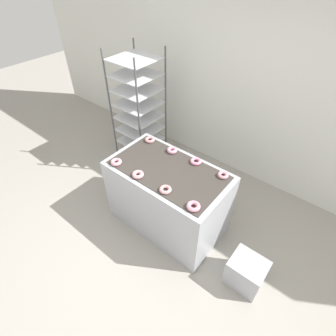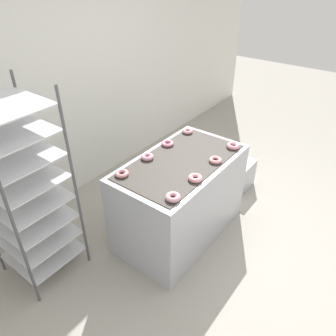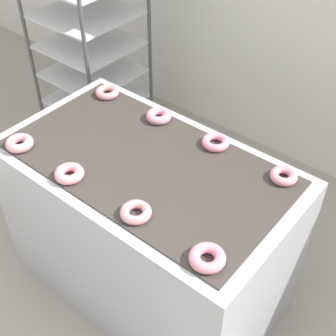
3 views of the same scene
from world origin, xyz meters
name	(u,v)px [view 1 (image 1 of 3)]	position (x,y,z in m)	size (l,w,h in m)	color
ground_plane	(134,255)	(0.00, 0.00, 0.00)	(14.00, 14.00, 0.00)	#9E998E
wall_back	(241,79)	(0.00, 2.12, 1.40)	(8.00, 0.05, 2.80)	silver
fryer_machine	(168,197)	(0.00, 0.63, 0.44)	(1.34, 0.77, 0.88)	#A8AAB2
baking_rack_cart	(139,110)	(-1.14, 1.37, 0.89)	(0.58, 0.58, 1.75)	#4C4C51
glaze_bin	(246,272)	(1.12, 0.52, 0.18)	(0.36, 0.31, 0.35)	#A8AAB2
donut_near_left	(116,162)	(-0.50, 0.35, 0.91)	(0.12, 0.12, 0.04)	#CE8E99
donut_near_midleft	(138,174)	(-0.18, 0.36, 0.90)	(0.12, 0.12, 0.04)	pink
donut_near_midright	(165,190)	(0.18, 0.37, 0.90)	(0.12, 0.12, 0.04)	#D2898C
donut_near_right	(193,206)	(0.52, 0.36, 0.90)	(0.13, 0.13, 0.04)	pink
donut_far_left	(150,140)	(-0.50, 0.90, 0.90)	(0.12, 0.12, 0.04)	#D1898B
donut_far_midleft	(172,150)	(-0.16, 0.91, 0.91)	(0.12, 0.12, 0.04)	pink
donut_far_midright	(196,161)	(0.17, 0.92, 0.90)	(0.13, 0.13, 0.04)	pink
donut_far_right	(223,175)	(0.51, 0.91, 0.90)	(0.12, 0.12, 0.04)	pink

